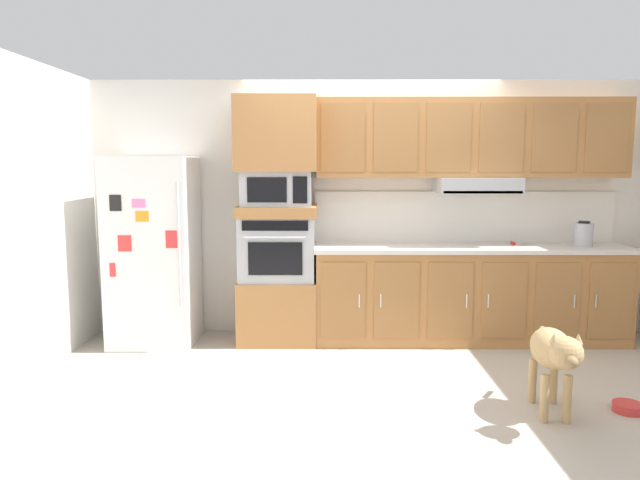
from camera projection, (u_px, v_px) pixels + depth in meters
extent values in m
plane|color=#B2A899|center=(378.00, 366.00, 4.96)|extent=(9.60, 9.60, 0.00)
cube|color=silver|center=(370.00, 208.00, 5.90)|extent=(6.20, 0.12, 2.50)
cube|color=silver|center=(39.00, 218.00, 4.82)|extent=(0.12, 7.10, 2.50)
cube|color=white|center=(154.00, 251.00, 5.54)|extent=(0.76, 0.70, 1.76)
cylinder|color=silver|center=(179.00, 246.00, 5.15)|extent=(0.02, 0.02, 1.10)
cube|color=pink|center=(139.00, 203.00, 5.12)|extent=(0.12, 0.01, 0.08)
cube|color=red|center=(112.00, 270.00, 5.20)|extent=(0.05, 0.01, 0.12)
cube|color=red|center=(172.00, 239.00, 5.16)|extent=(0.11, 0.01, 0.16)
cube|color=red|center=(125.00, 243.00, 5.17)|extent=(0.12, 0.01, 0.14)
cube|color=orange|center=(142.00, 216.00, 5.14)|extent=(0.12, 0.01, 0.09)
cube|color=black|center=(115.00, 203.00, 5.13)|extent=(0.10, 0.01, 0.14)
cube|color=#A8703D|center=(278.00, 309.00, 5.67)|extent=(0.74, 0.62, 0.60)
cube|color=#A8AAAF|center=(278.00, 248.00, 5.60)|extent=(0.70, 0.58, 0.60)
cube|color=black|center=(275.00, 259.00, 5.31)|extent=(0.49, 0.01, 0.30)
cube|color=black|center=(275.00, 226.00, 5.27)|extent=(0.59, 0.01, 0.09)
cylinder|color=#A8AAAF|center=(275.00, 238.00, 5.26)|extent=(0.56, 0.02, 0.02)
cube|color=#A8703D|center=(277.00, 211.00, 5.55)|extent=(0.74, 0.62, 0.10)
cube|color=#A8AAAF|center=(277.00, 189.00, 5.52)|extent=(0.64, 0.53, 0.32)
cube|color=black|center=(267.00, 190.00, 5.25)|extent=(0.35, 0.01, 0.22)
cube|color=black|center=(300.00, 190.00, 5.25)|extent=(0.13, 0.01, 0.24)
cube|color=#A8703D|center=(277.00, 135.00, 5.46)|extent=(0.74, 0.62, 0.68)
cube|color=#A8703D|center=(469.00, 295.00, 5.65)|extent=(2.92, 0.60, 0.88)
cube|color=#9A6738|center=(343.00, 300.00, 5.35)|extent=(0.41, 0.01, 0.70)
cylinder|color=#BCBCC1|center=(359.00, 301.00, 5.33)|extent=(0.01, 0.01, 0.12)
cube|color=#9A6738|center=(397.00, 301.00, 5.34)|extent=(0.41, 0.01, 0.70)
cylinder|color=#BCBCC1|center=(381.00, 301.00, 5.33)|extent=(0.01, 0.01, 0.12)
cube|color=#9A6738|center=(450.00, 301.00, 5.34)|extent=(0.41, 0.01, 0.70)
cylinder|color=#BCBCC1|center=(467.00, 301.00, 5.33)|extent=(0.01, 0.01, 0.12)
cube|color=#9A6738|center=(504.00, 301.00, 5.34)|extent=(0.41, 0.01, 0.70)
cylinder|color=#BCBCC1|center=(488.00, 301.00, 5.33)|extent=(0.01, 0.01, 0.12)
cube|color=#9A6738|center=(558.00, 301.00, 5.34)|extent=(0.41, 0.01, 0.70)
cylinder|color=#BCBCC1|center=(574.00, 301.00, 5.32)|extent=(0.01, 0.01, 0.12)
cube|color=#9A6738|center=(611.00, 301.00, 5.33)|extent=(0.41, 0.01, 0.70)
cylinder|color=#BCBCC1|center=(596.00, 301.00, 5.32)|extent=(0.01, 0.01, 0.12)
cube|color=beige|center=(470.00, 248.00, 5.59)|extent=(2.96, 0.64, 0.04)
cube|color=silver|center=(464.00, 217.00, 5.84)|extent=(2.96, 0.02, 0.50)
cube|color=#A8703D|center=(470.00, 138.00, 5.58)|extent=(2.92, 0.34, 0.74)
cube|color=#A8AAAF|center=(477.00, 185.00, 5.57)|extent=(0.76, 0.48, 0.14)
cube|color=black|center=(483.00, 192.00, 5.36)|extent=(0.72, 0.04, 0.02)
cube|color=#9A6738|center=(343.00, 138.00, 5.41)|extent=(0.41, 0.01, 0.63)
cube|color=#9A6738|center=(396.00, 138.00, 5.41)|extent=(0.41, 0.01, 0.63)
cube|color=#9A6738|center=(449.00, 138.00, 5.41)|extent=(0.41, 0.01, 0.63)
cube|color=#9A6738|center=(502.00, 138.00, 5.41)|extent=(0.41, 0.01, 0.63)
cube|color=#9A6738|center=(555.00, 138.00, 5.40)|extent=(0.41, 0.01, 0.63)
cube|color=#9A6738|center=(608.00, 138.00, 5.40)|extent=(0.41, 0.01, 0.63)
cylinder|color=red|center=(513.00, 243.00, 5.66)|extent=(0.03, 0.10, 0.03)
cylinder|color=silver|center=(524.00, 243.00, 5.66)|extent=(0.01, 0.12, 0.01)
cylinder|color=#A8AAAF|center=(583.00, 235.00, 5.52)|extent=(0.17, 0.17, 0.22)
cylinder|color=black|center=(584.00, 222.00, 5.50)|extent=(0.10, 0.10, 0.02)
ellipsoid|color=tan|center=(551.00, 348.00, 3.98)|extent=(0.31, 0.49, 0.26)
sphere|color=tan|center=(566.00, 353.00, 3.65)|extent=(0.21, 0.21, 0.21)
ellipsoid|color=olive|center=(571.00, 362.00, 3.55)|extent=(0.09, 0.13, 0.07)
cone|color=tan|center=(578.00, 338.00, 3.65)|extent=(0.06, 0.06, 0.07)
cone|color=tan|center=(554.00, 338.00, 3.66)|extent=(0.06, 0.06, 0.07)
cylinder|color=tan|center=(540.00, 332.00, 4.27)|extent=(0.05, 0.15, 0.12)
cylinder|color=tan|center=(567.00, 399.00, 3.85)|extent=(0.06, 0.06, 0.32)
cylinder|color=tan|center=(544.00, 398.00, 3.87)|extent=(0.06, 0.06, 0.32)
cylinder|color=tan|center=(553.00, 381.00, 4.17)|extent=(0.06, 0.06, 0.32)
cylinder|color=tan|center=(532.00, 380.00, 4.19)|extent=(0.06, 0.06, 0.32)
cylinder|color=red|center=(628.00, 407.00, 4.04)|extent=(0.20, 0.20, 0.06)
cylinder|color=brown|center=(628.00, 406.00, 4.04)|extent=(0.15, 0.15, 0.03)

